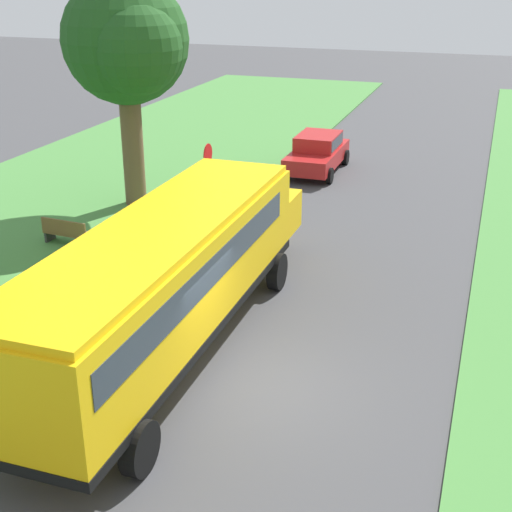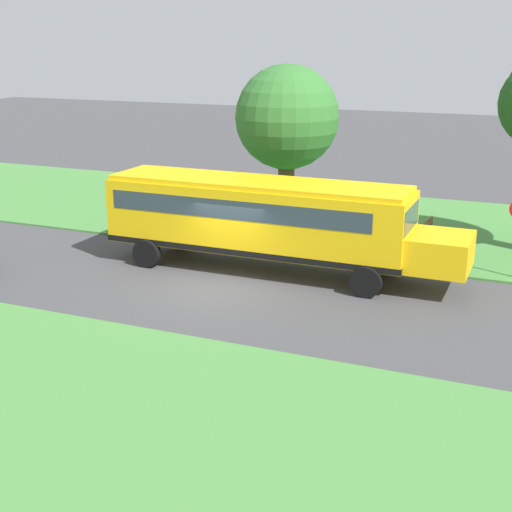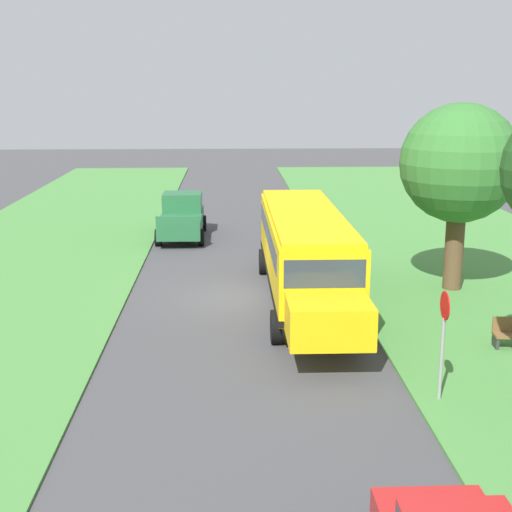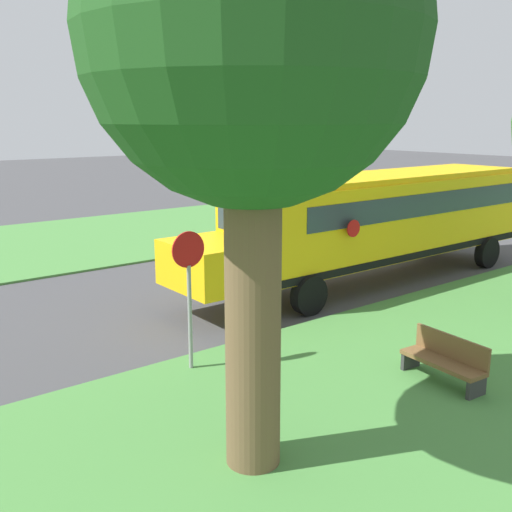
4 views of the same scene
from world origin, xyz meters
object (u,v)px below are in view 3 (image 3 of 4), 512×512
object	(u,v)px
oak_tree_beside_bus	(456,165)
stop_sign	(443,333)
school_bus	(305,249)
pickup_truck	(182,215)

from	to	relation	value
oak_tree_beside_bus	stop_sign	size ratio (longest dim) A/B	2.48
oak_tree_beside_bus	stop_sign	bearing A→B (deg)	71.95
school_bus	oak_tree_beside_bus	world-z (taller)	oak_tree_beside_bus
school_bus	pickup_truck	bearing A→B (deg)	-66.36
school_bus	stop_sign	xyz separation A→B (m)	(-2.39, 8.03, -0.19)
pickup_truck	stop_sign	distance (m)	20.60
stop_sign	pickup_truck	bearing A→B (deg)	-69.24
pickup_truck	oak_tree_beside_bus	distance (m)	14.74
pickup_truck	oak_tree_beside_bus	size ratio (longest dim) A/B	0.79
school_bus	stop_sign	size ratio (longest dim) A/B	4.53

